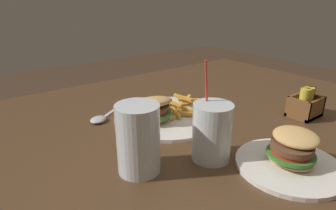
{
  "coord_description": "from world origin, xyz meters",
  "views": [
    {
      "loc": [
        0.47,
        0.46,
        1.04
      ],
      "look_at": [
        0.01,
        -0.14,
        0.74
      ],
      "focal_mm": 30.0,
      "sensor_mm": 36.0,
      "label": 1
    }
  ],
  "objects_px": {
    "juice_glass": "(212,135)",
    "spoon": "(100,119)",
    "condiment_caddy": "(306,105)",
    "meal_plate_near": "(163,113)",
    "beer_glass": "(138,140)",
    "meal_plate_far": "(291,157)"
  },
  "relations": [
    {
      "from": "meal_plate_far",
      "to": "condiment_caddy",
      "type": "distance_m",
      "value": 0.31
    },
    {
      "from": "meal_plate_near",
      "to": "juice_glass",
      "type": "xyz_separation_m",
      "value": [
        0.04,
        0.23,
        0.04
      ]
    },
    {
      "from": "spoon",
      "to": "condiment_caddy",
      "type": "distance_m",
      "value": 0.61
    },
    {
      "from": "meal_plate_near",
      "to": "condiment_caddy",
      "type": "relative_size",
      "value": 3.45
    },
    {
      "from": "juice_glass",
      "to": "condiment_caddy",
      "type": "relative_size",
      "value": 2.38
    },
    {
      "from": "meal_plate_near",
      "to": "juice_glass",
      "type": "bearing_deg",
      "value": 80.76
    },
    {
      "from": "juice_glass",
      "to": "spoon",
      "type": "relative_size",
      "value": 1.43
    },
    {
      "from": "meal_plate_near",
      "to": "condiment_caddy",
      "type": "distance_m",
      "value": 0.42
    },
    {
      "from": "beer_glass",
      "to": "condiment_caddy",
      "type": "xyz_separation_m",
      "value": [
        -0.54,
        0.06,
        -0.03
      ]
    },
    {
      "from": "meal_plate_near",
      "to": "juice_glass",
      "type": "distance_m",
      "value": 0.23
    },
    {
      "from": "juice_glass",
      "to": "condiment_caddy",
      "type": "xyz_separation_m",
      "value": [
        -0.39,
        0.0,
        -0.02
      ]
    },
    {
      "from": "beer_glass",
      "to": "spoon",
      "type": "xyz_separation_m",
      "value": [
        -0.04,
        -0.28,
        -0.06
      ]
    },
    {
      "from": "meal_plate_near",
      "to": "meal_plate_far",
      "type": "relative_size",
      "value": 1.43
    },
    {
      "from": "condiment_caddy",
      "to": "beer_glass",
      "type": "bearing_deg",
      "value": -6.23
    },
    {
      "from": "meal_plate_near",
      "to": "beer_glass",
      "type": "distance_m",
      "value": 0.26
    },
    {
      "from": "spoon",
      "to": "condiment_caddy",
      "type": "xyz_separation_m",
      "value": [
        -0.51,
        0.34,
        0.03
      ]
    },
    {
      "from": "beer_glass",
      "to": "meal_plate_near",
      "type": "bearing_deg",
      "value": -137.38
    },
    {
      "from": "meal_plate_near",
      "to": "condiment_caddy",
      "type": "height_order",
      "value": "same"
    },
    {
      "from": "meal_plate_near",
      "to": "condiment_caddy",
      "type": "bearing_deg",
      "value": 146.74
    },
    {
      "from": "beer_glass",
      "to": "juice_glass",
      "type": "relative_size",
      "value": 0.67
    },
    {
      "from": "beer_glass",
      "to": "spoon",
      "type": "height_order",
      "value": "beer_glass"
    },
    {
      "from": "beer_glass",
      "to": "meal_plate_far",
      "type": "distance_m",
      "value": 0.32
    }
  ]
}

